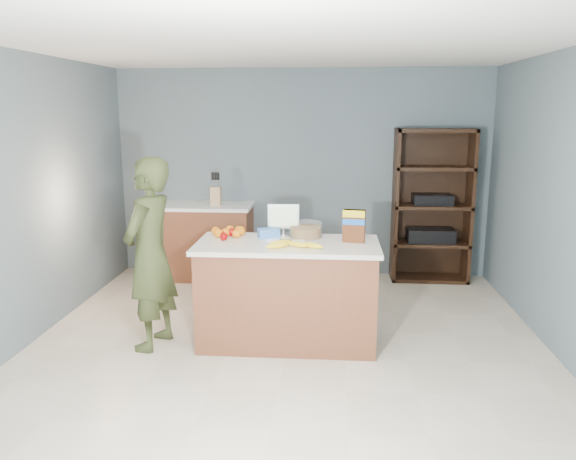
# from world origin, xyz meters

# --- Properties ---
(floor) EXTENTS (4.50, 5.00, 0.02)m
(floor) POSITION_xyz_m (0.00, 0.00, 0.00)
(floor) COLOR beige
(floor) RESTS_ON ground
(walls) EXTENTS (4.52, 5.02, 2.51)m
(walls) POSITION_xyz_m (0.00, 0.00, 1.65)
(walls) COLOR slate
(walls) RESTS_ON ground
(counter_peninsula) EXTENTS (1.56, 0.76, 0.90)m
(counter_peninsula) POSITION_xyz_m (0.00, 0.30, 0.42)
(counter_peninsula) COLOR brown
(counter_peninsula) RESTS_ON ground
(back_cabinet) EXTENTS (1.24, 0.62, 0.90)m
(back_cabinet) POSITION_xyz_m (-1.20, 2.20, 0.45)
(back_cabinet) COLOR brown
(back_cabinet) RESTS_ON ground
(shelving_unit) EXTENTS (0.90, 0.40, 1.80)m
(shelving_unit) POSITION_xyz_m (1.55, 2.35, 0.86)
(shelving_unit) COLOR black
(shelving_unit) RESTS_ON ground
(person) EXTENTS (0.51, 0.67, 1.64)m
(person) POSITION_xyz_m (-1.15, 0.13, 0.82)
(person) COLOR #343C1D
(person) RESTS_ON ground
(knife_block) EXTENTS (0.12, 0.10, 0.31)m
(knife_block) POSITION_xyz_m (-1.00, 2.17, 1.02)
(knife_block) COLOR tan
(knife_block) RESTS_ON back_cabinet
(envelopes) EXTENTS (0.34, 0.16, 0.00)m
(envelopes) POSITION_xyz_m (-0.03, 0.38, 0.90)
(envelopes) COLOR white
(envelopes) RESTS_ON counter_peninsula
(bananas) EXTENTS (0.49, 0.27, 0.05)m
(bananas) POSITION_xyz_m (0.05, 0.14, 0.92)
(bananas) COLOR yellow
(bananas) RESTS_ON counter_peninsula
(apples) EXTENTS (0.11, 0.24, 0.07)m
(apples) POSITION_xyz_m (-0.54, 0.43, 0.94)
(apples) COLOR #900304
(apples) RESTS_ON counter_peninsula
(oranges) EXTENTS (0.31, 0.25, 0.08)m
(oranges) POSITION_xyz_m (-0.53, 0.54, 0.94)
(oranges) COLOR orange
(oranges) RESTS_ON counter_peninsula
(blue_carton) EXTENTS (0.21, 0.17, 0.08)m
(blue_carton) POSITION_xyz_m (-0.18, 0.48, 0.94)
(blue_carton) COLOR blue
(blue_carton) RESTS_ON counter_peninsula
(salad_bowl) EXTENTS (0.30, 0.30, 0.13)m
(salad_bowl) POSITION_xyz_m (0.14, 0.54, 0.96)
(salad_bowl) COLOR #267219
(salad_bowl) RESTS_ON counter_peninsula
(tv) EXTENTS (0.28, 0.12, 0.28)m
(tv) POSITION_xyz_m (-0.06, 0.60, 1.06)
(tv) COLOR silver
(tv) RESTS_ON counter_peninsula
(cereal_box) EXTENTS (0.20, 0.10, 0.28)m
(cereal_box) POSITION_xyz_m (0.56, 0.36, 1.06)
(cereal_box) COLOR #592B14
(cereal_box) RESTS_ON counter_peninsula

